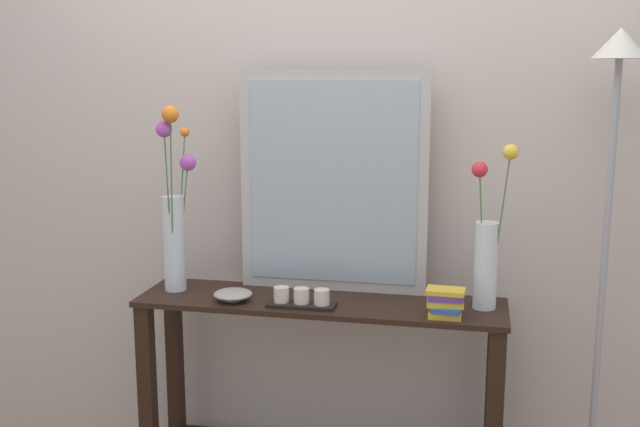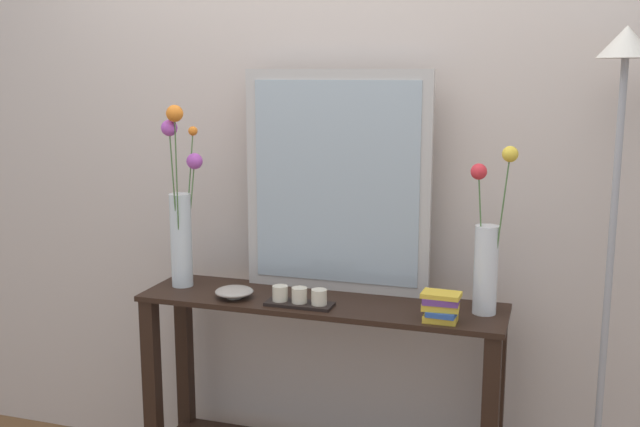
{
  "view_description": "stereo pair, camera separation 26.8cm",
  "coord_description": "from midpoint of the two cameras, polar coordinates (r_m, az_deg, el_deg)",
  "views": [
    {
      "loc": [
        0.55,
        -2.58,
        1.65
      ],
      "look_at": [
        0.0,
        0.0,
        1.15
      ],
      "focal_mm": 41.87,
      "sensor_mm": 36.0,
      "label": 1
    },
    {
      "loc": [
        0.8,
        -2.51,
        1.65
      ],
      "look_at": [
        0.0,
        0.0,
        1.15
      ],
      "focal_mm": 41.87,
      "sensor_mm": 36.0,
      "label": 2
    }
  ],
  "objects": [
    {
      "name": "wall_back",
      "position": [
        2.93,
        4.38,
        4.86
      ],
      "size": [
        6.4,
        0.08,
        2.7
      ],
      "primitive_type": "cube",
      "color": "beige",
      "rests_on": "ground"
    },
    {
      "name": "console_table",
      "position": [
        2.87,
        2.74,
        -13.05
      ],
      "size": [
        1.35,
        0.34,
        0.82
      ],
      "color": "black",
      "rests_on": "ground"
    },
    {
      "name": "mirror_leaning",
      "position": [
        2.79,
        4.01,
        2.36
      ],
      "size": [
        0.71,
        0.03,
        0.84
      ],
      "color": "#B7B2AD",
      "rests_on": "console_table"
    },
    {
      "name": "tall_vase_left",
      "position": [
        2.88,
        -7.98,
        -0.29
      ],
      "size": [
        0.13,
        0.22,
        0.71
      ],
      "color": "silver",
      "rests_on": "console_table"
    },
    {
      "name": "vase_right",
      "position": [
        2.64,
        15.49,
        -3.21
      ],
      "size": [
        0.15,
        0.1,
        0.59
      ],
      "color": "silver",
      "rests_on": "console_table"
    },
    {
      "name": "candle_tray",
      "position": [
        2.68,
        1.29,
        -6.53
      ],
      "size": [
        0.24,
        0.09,
        0.07
      ],
      "color": "black",
      "rests_on": "console_table"
    },
    {
      "name": "decorative_bowl",
      "position": [
        2.78,
        -3.83,
        -6.02
      ],
      "size": [
        0.14,
        0.14,
        0.04
      ],
      "color": "#9E9389",
      "rests_on": "console_table"
    },
    {
      "name": "book_stack",
      "position": [
        2.56,
        12.22,
        -7.02
      ],
      "size": [
        0.13,
        0.1,
        0.1
      ],
      "color": "gold",
      "rests_on": "console_table"
    },
    {
      "name": "floor_lamp",
      "position": [
        2.66,
        24.29,
        0.3
      ],
      "size": [
        0.24,
        0.24,
        1.79
      ],
      "color": "#9E9EA3",
      "rests_on": "ground"
    }
  ]
}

